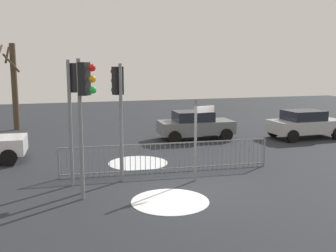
# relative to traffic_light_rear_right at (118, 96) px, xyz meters

# --- Properties ---
(ground_plane) EXTENTS (60.00, 60.00, 0.00)m
(ground_plane) POSITION_rel_traffic_light_rear_right_xyz_m (1.83, -1.63, -2.83)
(ground_plane) COLOR #26282D
(traffic_light_rear_right) EXTENTS (0.38, 0.54, 3.86)m
(traffic_light_rear_right) POSITION_rel_traffic_light_rear_right_xyz_m (0.00, 0.00, 0.00)
(traffic_light_rear_right) COLOR slate
(traffic_light_rear_right) RESTS_ON ground
(traffic_light_foreground_right) EXTENTS (0.50, 0.43, 3.97)m
(traffic_light_foreground_right) POSITION_rel_traffic_light_rear_right_xyz_m (-1.42, -0.07, 0.08)
(traffic_light_foreground_right) COLOR slate
(traffic_light_foreground_right) RESTS_ON ground
(traffic_light_mid_left) EXTENTS (0.49, 0.44, 3.98)m
(traffic_light_mid_left) POSITION_rel_traffic_light_rear_right_xyz_m (-1.23, -1.62, 0.09)
(traffic_light_mid_left) COLOR slate
(traffic_light_mid_left) RESTS_ON ground
(direction_sign_post) EXTENTS (0.77, 0.24, 2.72)m
(direction_sign_post) POSITION_rel_traffic_light_rear_right_xyz_m (2.44, -0.82, -1.29)
(direction_sign_post) COLOR slate
(direction_sign_post) RESTS_ON ground
(pedestrian_guard_railing) EXTENTS (7.58, 0.63, 1.07)m
(pedestrian_guard_railing) POSITION_rel_traffic_light_rear_right_xyz_m (1.82, 0.45, -2.27)
(pedestrian_guard_railing) COLOR slate
(pedestrian_guard_railing) RESTS_ON ground
(car_grey_mid) EXTENTS (3.89, 2.10, 1.47)m
(car_grey_mid) POSITION_rel_traffic_light_rear_right_xyz_m (5.02, 5.96, -2.06)
(car_grey_mid) COLOR slate
(car_grey_mid) RESTS_ON ground
(car_silver_far) EXTENTS (3.80, 1.93, 1.47)m
(car_silver_far) POSITION_rel_traffic_light_rear_right_xyz_m (10.64, 4.55, -2.06)
(car_silver_far) COLOR #B2B5BA
(car_silver_far) RESTS_ON ground
(bare_tree_left) EXTENTS (1.36, 1.62, 5.05)m
(bare_tree_left) POSITION_rel_traffic_light_rear_right_xyz_m (-4.02, 11.98, -0.14)
(bare_tree_left) COLOR #473828
(bare_tree_left) RESTS_ON ground
(snow_patch_kerb) EXTENTS (2.21, 2.21, 0.01)m
(snow_patch_kerb) POSITION_rel_traffic_light_rear_right_xyz_m (0.97, -2.48, -2.82)
(snow_patch_kerb) COLOR white
(snow_patch_kerb) RESTS_ON ground
(snow_patch_island) EXTENTS (2.33, 2.33, 0.01)m
(snow_patch_island) POSITION_rel_traffic_light_rear_right_xyz_m (1.09, 2.03, -2.82)
(snow_patch_island) COLOR white
(snow_patch_island) RESTS_ON ground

